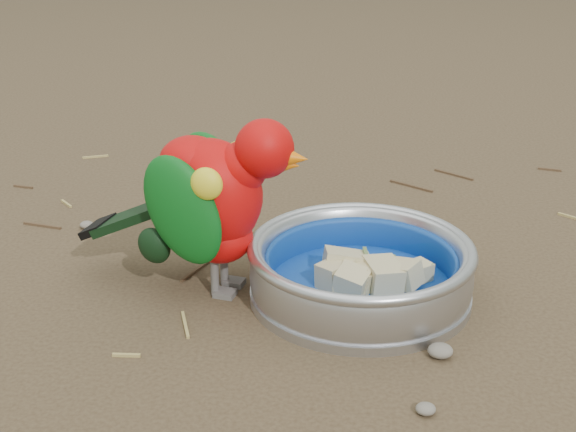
# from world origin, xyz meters

# --- Properties ---
(ground) EXTENTS (60.00, 60.00, 0.00)m
(ground) POSITION_xyz_m (0.00, 0.00, 0.00)
(ground) COLOR #473825
(food_bowl) EXTENTS (0.23, 0.23, 0.02)m
(food_bowl) POSITION_xyz_m (0.10, -0.02, 0.01)
(food_bowl) COLOR #B2B2BA
(food_bowl) RESTS_ON ground
(bowl_wall) EXTENTS (0.23, 0.23, 0.04)m
(bowl_wall) POSITION_xyz_m (0.10, -0.02, 0.04)
(bowl_wall) COLOR #B2B2BA
(bowl_wall) RESTS_ON food_bowl
(fruit_wedges) EXTENTS (0.14, 0.14, 0.03)m
(fruit_wedges) POSITION_xyz_m (0.10, -0.02, 0.03)
(fruit_wedges) COLOR tan
(fruit_wedges) RESTS_ON food_bowl
(lory_parrot) EXTENTS (0.25, 0.17, 0.18)m
(lory_parrot) POSITION_xyz_m (-0.06, -0.01, 0.09)
(lory_parrot) COLOR #C20808
(lory_parrot) RESTS_ON ground
(ground_debris) EXTENTS (0.90, 0.80, 0.01)m
(ground_debris) POSITION_xyz_m (0.00, 0.05, 0.00)
(ground_debris) COLOR #A69050
(ground_debris) RESTS_ON ground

